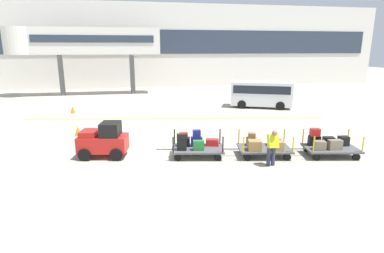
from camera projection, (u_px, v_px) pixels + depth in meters
The scene contains 12 objects.
ground_plane at pixel (161, 153), 14.51m from camera, with size 120.00×120.00×0.00m, color #A8A08E.
apron_lead_line at pixel (175, 119), 21.50m from camera, with size 20.66×0.20×0.01m, color yellow.
terminal_building at pixel (141, 46), 38.05m from camera, with size 62.19×2.51×9.93m.
jet_bridge at pixel (78, 42), 31.10m from camera, with size 14.98×3.00×6.71m.
baggage_tug at pixel (104, 141), 13.80m from camera, with size 2.26×1.55×1.58m.
baggage_cart_lead at pixel (195, 145), 13.93m from camera, with size 3.08×1.78×1.15m.
baggage_cart_middle at pixel (263, 146), 13.92m from camera, with size 3.08×1.78×1.10m.
baggage_cart_tail at pixel (328, 145), 13.99m from camera, with size 3.08×1.78×1.19m.
baggage_handler at pixel (272, 146), 12.65m from camera, with size 0.42×0.45×1.56m.
shuttle_van at pixel (261, 92), 25.32m from camera, with size 5.16×3.64×2.10m.
safety_cone_near at pixel (78, 131), 17.30m from camera, with size 0.36×0.36×0.55m, color orange.
safety_cone_far at pixel (73, 110), 23.26m from camera, with size 0.36×0.36×0.55m, color orange.
Camera 1 is at (-1.16, -13.79, 4.73)m, focal length 29.14 mm.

